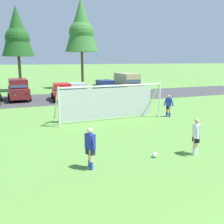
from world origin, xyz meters
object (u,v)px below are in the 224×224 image
(soccer_goal, at_px, (109,101))
(parked_car_slot_far_right, at_px, (127,83))
(player_winger_right, at_px, (90,148))
(parked_car_slot_right, at_px, (106,87))
(soccer_ball, at_px, (155,155))
(player_midfield_center, at_px, (169,106))
(parked_car_slot_center_left, at_px, (18,89))
(parked_car_slot_center_right, at_px, (78,91))
(player_winger_left, at_px, (196,137))
(parked_car_slot_center, at_px, (62,92))

(soccer_goal, xyz_separation_m, parked_car_slot_far_right, (6.69, 11.51, 0.05))
(soccer_goal, xyz_separation_m, player_winger_right, (-3.61, -7.53, -0.47))
(player_winger_right, bearing_deg, parked_car_slot_right, 68.47)
(soccer_ball, xyz_separation_m, player_midfield_center, (5.09, 6.64, 0.71))
(parked_car_slot_center_left, distance_m, parked_car_slot_far_right, 12.38)
(player_midfield_center, relative_size, parked_car_slot_center_right, 0.38)
(soccer_ball, bearing_deg, player_winger_left, -10.38)
(player_midfield_center, distance_m, parked_car_slot_center, 12.28)
(parked_car_slot_center_right, bearing_deg, parked_car_slot_center_left, 164.16)
(soccer_ball, xyz_separation_m, parked_car_slot_far_right, (7.38, 18.97, 1.23))
(parked_car_slot_center, height_order, parked_car_slot_right, same)
(soccer_ball, xyz_separation_m, parked_car_slot_center_left, (-4.99, 19.10, 1.00))
(soccer_goal, bearing_deg, parked_car_slot_center, 98.44)
(player_midfield_center, height_order, parked_car_slot_center_left, parked_car_slot_center_left)
(player_winger_left, relative_size, parked_car_slot_center_left, 0.35)
(soccer_ball, xyz_separation_m, parked_car_slot_center, (-0.78, 17.42, 0.77))
(parked_car_slot_right, height_order, parked_car_slot_far_right, parked_car_slot_far_right)
(parked_car_slot_right, bearing_deg, parked_car_slot_center, -157.52)
(soccer_goal, relative_size, player_winger_right, 4.55)
(player_midfield_center, bearing_deg, player_winger_right, -140.04)
(parked_car_slot_center, xyz_separation_m, parked_car_slot_right, (5.70, 2.36, 0.00))
(soccer_goal, height_order, player_winger_left, soccer_goal)
(soccer_goal, distance_m, parked_car_slot_right, 13.03)
(parked_car_slot_center, bearing_deg, player_winger_right, -96.94)
(player_midfield_center, xyz_separation_m, parked_car_slot_far_right, (2.29, 12.33, 0.52))
(player_midfield_center, bearing_deg, parked_car_slot_center_right, 111.21)
(player_midfield_center, xyz_separation_m, player_winger_right, (-8.00, -6.71, 0.00))
(soccer_goal, height_order, parked_car_slot_center_left, soccer_goal)
(soccer_goal, bearing_deg, player_midfield_center, -10.64)
(player_midfield_center, distance_m, player_winger_left, 7.69)
(soccer_ball, distance_m, parked_car_slot_far_right, 20.39)
(parked_car_slot_far_right, bearing_deg, soccer_ball, -111.27)
(soccer_goal, distance_m, parked_car_slot_far_right, 13.31)
(parked_car_slot_center, distance_m, parked_car_slot_far_right, 8.33)
(soccer_ball, xyz_separation_m, parked_car_slot_center_right, (0.90, 17.43, 0.77))
(parked_car_slot_center_left, relative_size, parked_car_slot_far_right, 0.96)
(soccer_ball, height_order, parked_car_slot_center, parked_car_slot_center)
(player_winger_left, distance_m, parked_car_slot_right, 20.35)
(soccer_goal, bearing_deg, soccer_ball, -95.31)
(soccer_ball, height_order, parked_car_slot_center_left, parked_car_slot_center_left)
(soccer_ball, bearing_deg, parked_car_slot_center, 92.58)
(soccer_ball, relative_size, parked_car_slot_center_right, 0.05)
(player_winger_left, distance_m, parked_car_slot_center_right, 17.80)
(parked_car_slot_center, height_order, parked_car_slot_far_right, parked_car_slot_far_right)
(parked_car_slot_far_right, bearing_deg, player_winger_left, -105.94)
(player_winger_left, xyz_separation_m, parked_car_slot_center_left, (-6.86, 19.44, 0.29))
(player_midfield_center, height_order, parked_car_slot_far_right, parked_car_slot_far_right)
(player_winger_right, distance_m, parked_car_slot_center_left, 19.29)
(parked_car_slot_center_left, bearing_deg, parked_car_slot_right, 3.93)
(soccer_goal, height_order, parked_car_slot_right, soccer_goal)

